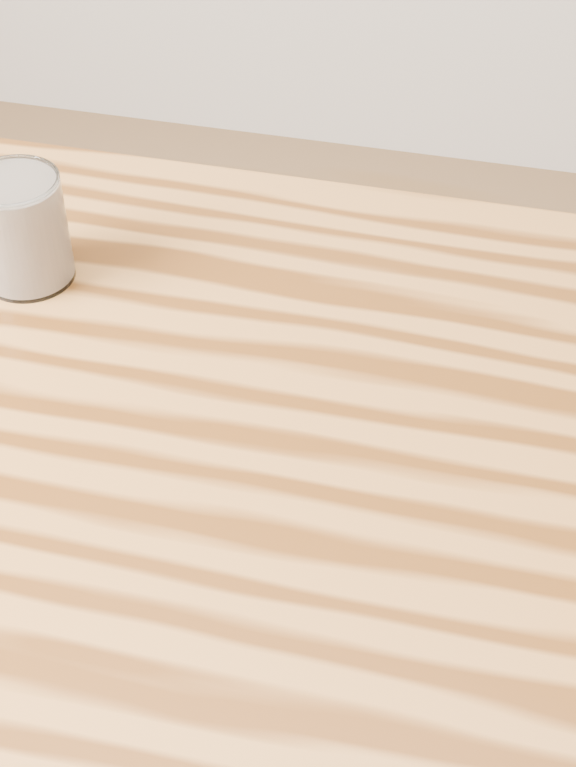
# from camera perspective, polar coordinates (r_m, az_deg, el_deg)

# --- Properties ---
(table) EXTENTS (1.20, 0.80, 0.90)m
(table) POSITION_cam_1_polar(r_m,az_deg,el_deg) (1.01, -4.11, -7.41)
(table) COLOR #AA6E32
(table) RESTS_ON ground
(smoothie_glass) EXTENTS (0.09, 0.09, 0.11)m
(smoothie_glass) POSITION_cam_1_polar(r_m,az_deg,el_deg) (1.07, -14.06, 8.00)
(smoothie_glass) COLOR white
(smoothie_glass) RESTS_ON table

